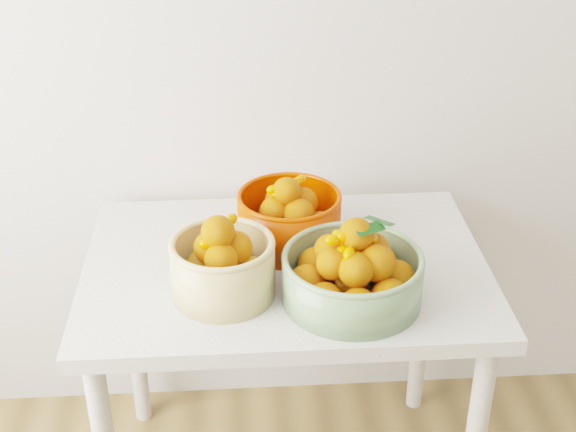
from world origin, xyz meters
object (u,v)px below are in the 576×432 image
at_px(table, 285,294).
at_px(bowl_green, 353,273).
at_px(bowl_cream, 223,266).
at_px(bowl_orange, 289,218).

bearing_deg(table, bowl_green, -49.87).
distance_m(table, bowl_cream, 0.26).
relative_size(bowl_cream, bowl_orange, 0.97).
height_order(bowl_cream, bowl_orange, bowl_cream).
bearing_deg(bowl_orange, bowl_cream, -127.23).
height_order(table, bowl_green, bowl_green).
distance_m(bowl_cream, bowl_green, 0.30).
xyz_separation_m(table, bowl_cream, (-0.15, -0.13, 0.17)).
bearing_deg(bowl_green, table, 130.13).
distance_m(bowl_green, bowl_orange, 0.29).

